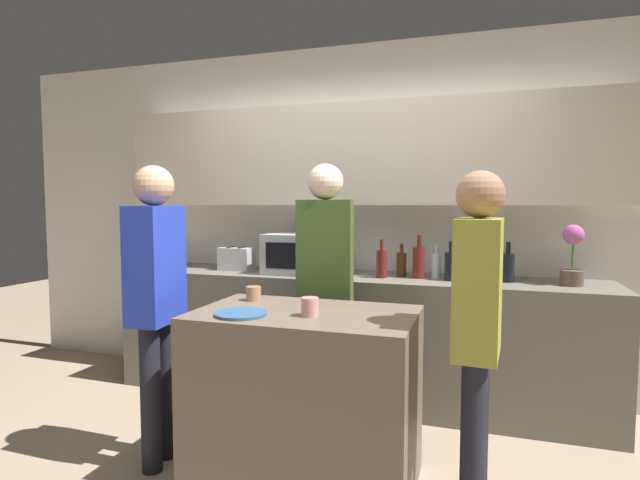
% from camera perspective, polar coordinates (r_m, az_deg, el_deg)
% --- Properties ---
extents(back_wall, '(6.40, 0.40, 2.70)m').
position_cam_1_polar(back_wall, '(3.94, 4.53, 5.28)').
color(back_wall, silver).
rests_on(back_wall, ground_plane).
extents(back_counter, '(3.60, 0.62, 0.93)m').
position_cam_1_polar(back_counter, '(3.81, 3.47, -10.97)').
color(back_counter, '#6B665B').
rests_on(back_counter, ground_plane).
extents(kitchen_island, '(1.13, 0.70, 0.91)m').
position_cam_1_polar(kitchen_island, '(2.72, -1.70, -17.59)').
color(kitchen_island, brown).
rests_on(kitchen_island, ground_plane).
extents(microwave, '(0.52, 0.39, 0.30)m').
position_cam_1_polar(microwave, '(3.80, -2.18, -1.55)').
color(microwave, '#B7BABC').
rests_on(microwave, back_counter).
extents(toaster, '(0.26, 0.16, 0.18)m').
position_cam_1_polar(toaster, '(4.02, -9.53, -2.13)').
color(toaster, silver).
rests_on(toaster, back_counter).
extents(potted_plant, '(0.14, 0.14, 0.40)m').
position_cam_1_polar(potted_plant, '(3.61, 26.91, -1.55)').
color(potted_plant, brown).
rests_on(potted_plant, back_counter).
extents(bottle_0, '(0.08, 0.08, 0.28)m').
position_cam_1_polar(bottle_0, '(3.59, 7.06, -2.63)').
color(bottle_0, maroon).
rests_on(bottle_0, back_counter).
extents(bottle_1, '(0.07, 0.07, 0.24)m').
position_cam_1_polar(bottle_1, '(3.68, 9.29, -2.71)').
color(bottle_1, '#472814').
rests_on(bottle_1, back_counter).
extents(bottle_2, '(0.09, 0.09, 0.31)m').
position_cam_1_polar(bottle_2, '(3.61, 11.24, -2.45)').
color(bottle_2, maroon).
rests_on(bottle_2, back_counter).
extents(bottle_3, '(0.07, 0.07, 0.24)m').
position_cam_1_polar(bottle_3, '(3.64, 13.11, -2.83)').
color(bottle_3, silver).
rests_on(bottle_3, back_counter).
extents(bottle_4, '(0.08, 0.08, 0.27)m').
position_cam_1_polar(bottle_4, '(3.55, 14.70, -2.84)').
color(bottle_4, black).
rests_on(bottle_4, back_counter).
extents(bottle_5, '(0.07, 0.07, 0.24)m').
position_cam_1_polar(bottle_5, '(3.67, 17.03, -2.87)').
color(bottle_5, silver).
rests_on(bottle_5, back_counter).
extents(bottle_6, '(0.08, 0.08, 0.28)m').
position_cam_1_polar(bottle_6, '(3.60, 18.67, -2.78)').
color(bottle_6, '#472814').
rests_on(bottle_6, back_counter).
extents(bottle_7, '(0.09, 0.09, 0.27)m').
position_cam_1_polar(bottle_7, '(3.60, 20.66, -2.88)').
color(bottle_7, black).
rests_on(bottle_7, back_counter).
extents(plate_on_island, '(0.26, 0.26, 0.01)m').
position_cam_1_polar(plate_on_island, '(2.53, -9.04, -8.33)').
color(plate_on_island, '#2D5684').
rests_on(plate_on_island, kitchen_island).
extents(cup_0, '(0.09, 0.09, 0.09)m').
position_cam_1_polar(cup_0, '(2.47, -1.17, -7.65)').
color(cup_0, '#D08C89').
rests_on(cup_0, kitchen_island).
extents(cup_1, '(0.09, 0.09, 0.08)m').
position_cam_1_polar(cup_1, '(2.88, -7.62, -6.08)').
color(cup_1, '#AF794F').
rests_on(cup_1, kitchen_island).
extents(person_left, '(0.22, 0.35, 1.61)m').
position_cam_1_polar(person_left, '(2.36, 17.55, -8.47)').
color(person_left, black).
rests_on(person_left, ground_plane).
extents(person_center, '(0.36, 0.23, 1.71)m').
position_cam_1_polar(person_center, '(3.16, 0.60, -3.81)').
color(person_center, black).
rests_on(person_center, ground_plane).
extents(person_right, '(0.22, 0.35, 1.67)m').
position_cam_1_polar(person_right, '(2.90, -18.22, -5.33)').
color(person_right, black).
rests_on(person_right, ground_plane).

